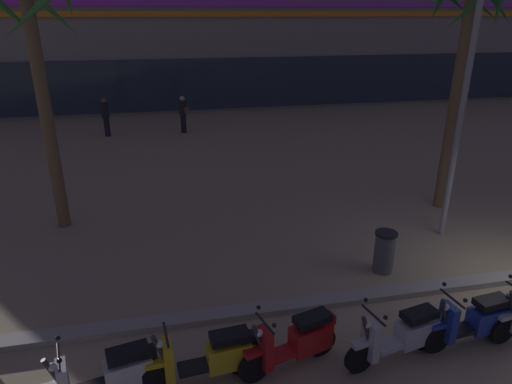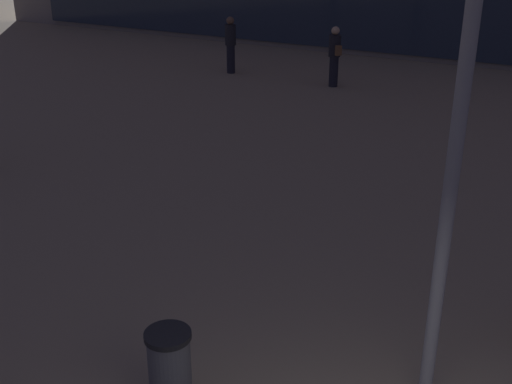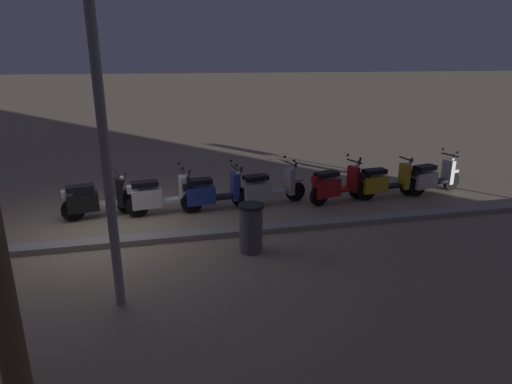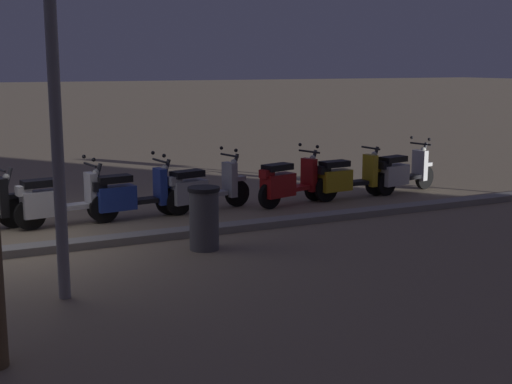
% 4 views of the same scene
% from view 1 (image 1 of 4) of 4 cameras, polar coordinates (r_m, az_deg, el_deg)
% --- Properties ---
extents(scooter_white_lead_nearest, '(1.77, 0.70, 1.17)m').
position_cam_1_polar(scooter_white_lead_nearest, '(7.35, -18.05, -21.21)').
color(scooter_white_lead_nearest, black).
rests_on(scooter_white_lead_nearest, ground).
extents(scooter_yellow_far_back, '(1.84, 0.56, 1.04)m').
position_cam_1_polar(scooter_yellow_far_back, '(7.36, -5.79, -20.02)').
color(scooter_yellow_far_back, black).
rests_on(scooter_yellow_far_back, ground).
extents(scooter_red_second_in_line, '(1.73, 0.75, 1.17)m').
position_cam_1_polar(scooter_red_second_in_line, '(7.60, 5.17, -18.24)').
color(scooter_red_second_in_line, black).
rests_on(scooter_red_second_in_line, ground).
extents(scooter_silver_mid_centre, '(1.83, 0.69, 1.17)m').
position_cam_1_polar(scooter_silver_mid_centre, '(8.08, 17.94, -16.76)').
color(scooter_silver_mid_centre, black).
rests_on(scooter_silver_mid_centre, ground).
extents(scooter_blue_gap_after_mid, '(1.78, 0.57, 1.17)m').
position_cam_1_polar(scooter_blue_gap_after_mid, '(8.83, 25.92, -14.37)').
color(scooter_blue_gap_after_mid, black).
rests_on(scooter_blue_gap_after_mid, ground).
extents(palm_tree_near_sign, '(2.43, 2.43, 6.42)m').
position_cam_1_polar(palm_tree_near_sign, '(13.41, 25.01, 18.33)').
color(palm_tree_near_sign, brown).
rests_on(palm_tree_near_sign, ground).
extents(palm_tree_far_corner, '(2.52, 2.47, 6.29)m').
position_cam_1_polar(palm_tree_far_corner, '(12.15, -26.13, 16.62)').
color(palm_tree_far_corner, brown).
rests_on(palm_tree_far_corner, ground).
extents(pedestrian_by_palm_tree, '(0.34, 0.34, 1.75)m').
position_cam_1_polar(pedestrian_by_palm_tree, '(22.03, -18.44, 9.06)').
color(pedestrian_by_palm_tree, black).
rests_on(pedestrian_by_palm_tree, ground).
extents(pedestrian_strolling_near_curb, '(0.44, 0.41, 1.73)m').
position_cam_1_polar(pedestrian_strolling_near_curb, '(21.83, -9.19, 9.77)').
color(pedestrian_strolling_near_curb, black).
rests_on(pedestrian_strolling_near_curb, ground).
extents(litter_bin, '(0.48, 0.48, 0.95)m').
position_cam_1_polar(litter_bin, '(10.32, 15.89, -7.23)').
color(litter_bin, '#56565B').
rests_on(litter_bin, ground).
extents(street_lamp, '(0.36, 0.36, 6.01)m').
position_cam_1_polar(street_lamp, '(11.61, 24.93, 11.75)').
color(street_lamp, '#939399').
rests_on(street_lamp, ground).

